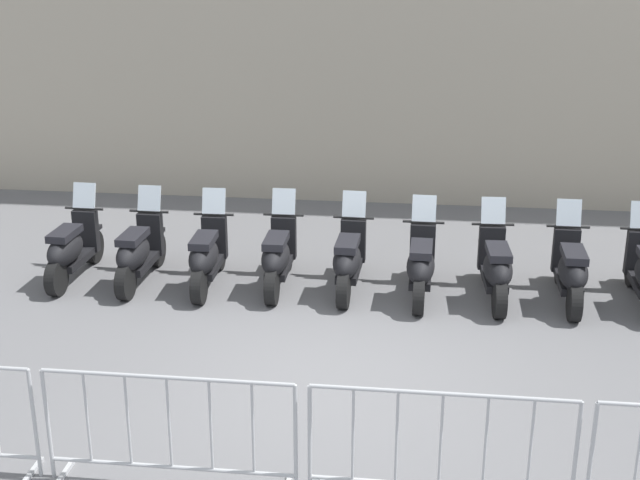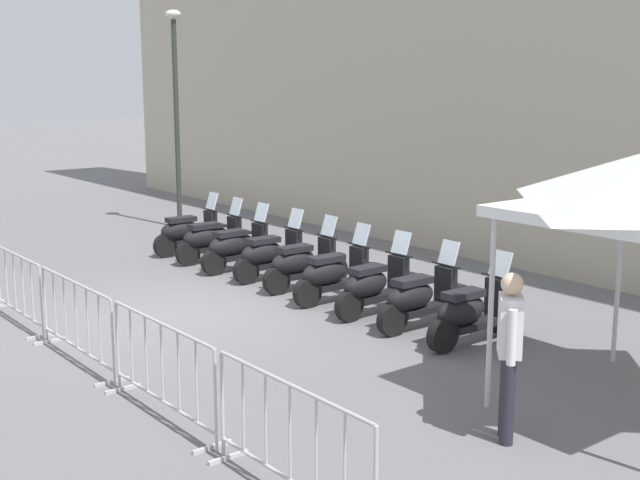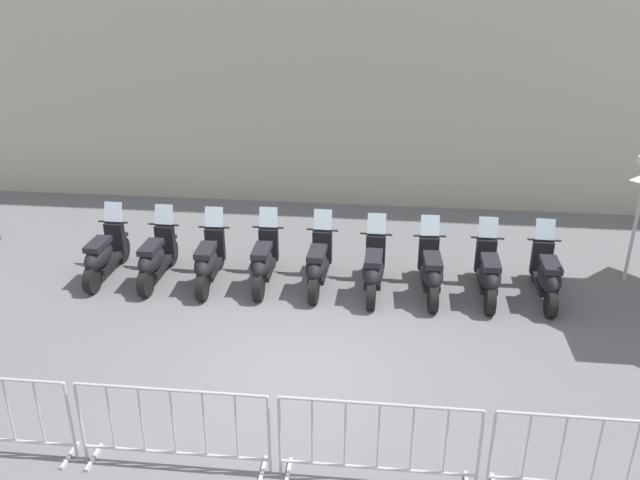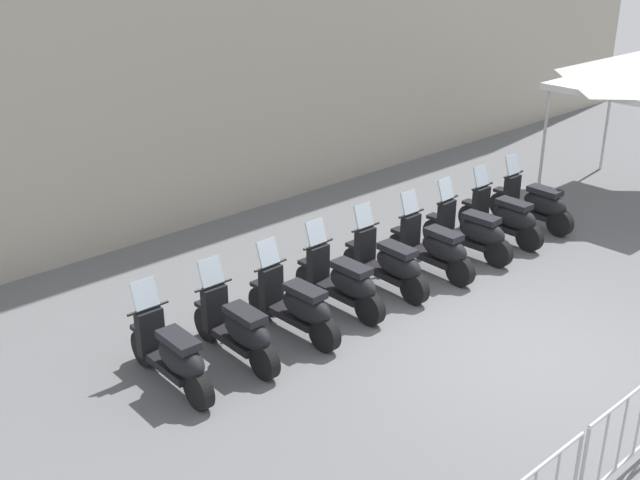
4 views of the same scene
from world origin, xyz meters
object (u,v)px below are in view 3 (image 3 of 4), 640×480
at_px(motorcycle_1, 156,258).
at_px(barrier_segment_2, 174,429).
at_px(motorcycle_0, 104,255).
at_px(motorcycle_6, 431,271).
at_px(barrier_segment_4, 596,459).
at_px(motorcycle_2, 209,261).
at_px(motorcycle_8, 547,276).
at_px(motorcycle_3, 264,261).
at_px(barrier_segment_3, 378,443).
at_px(motorcycle_4, 318,264).
at_px(motorcycle_5, 374,269).
at_px(motorcycle_7, 488,274).

bearing_deg(motorcycle_1, barrier_segment_2, -68.63).
bearing_deg(motorcycle_0, motorcycle_6, -0.20).
bearing_deg(barrier_segment_4, motorcycle_1, 144.97).
height_order(motorcycle_2, motorcycle_8, same).
xyz_separation_m(motorcycle_1, motorcycle_2, (0.96, -0.02, 0.00)).
xyz_separation_m(motorcycle_3, barrier_segment_4, (4.40, -4.49, 0.07)).
distance_m(motorcycle_2, barrier_segment_3, 5.37).
distance_m(motorcycle_4, motorcycle_6, 1.92).
relative_size(motorcycle_2, barrier_segment_3, 0.78).
bearing_deg(motorcycle_0, motorcycle_4, 0.69).
xyz_separation_m(barrier_segment_2, barrier_segment_3, (2.29, 0.01, 0.00)).
bearing_deg(motorcycle_6, motorcycle_4, 178.01).
distance_m(motorcycle_3, barrier_segment_2, 4.51).
bearing_deg(motorcycle_0, motorcycle_8, 0.13).
relative_size(motorcycle_1, motorcycle_3, 1.00).
bearing_deg(barrier_segment_2, barrier_segment_3, 0.17).
bearing_deg(motorcycle_8, motorcycle_4, 179.58).
xyz_separation_m(motorcycle_2, barrier_segment_3, (3.06, -4.41, 0.07)).
xyz_separation_m(barrier_segment_2, barrier_segment_4, (4.57, 0.01, 0.00)).
relative_size(motorcycle_4, barrier_segment_3, 0.78).
bearing_deg(motorcycle_4, motorcycle_5, -5.04).
distance_m(motorcycle_4, motorcycle_5, 0.96).
bearing_deg(motorcycle_3, barrier_segment_4, -45.64).
relative_size(motorcycle_6, barrier_segment_2, 0.78).
distance_m(motorcycle_5, barrier_segment_4, 5.06).
xyz_separation_m(motorcycle_4, motorcycle_7, (2.86, -0.04, 0.00)).
relative_size(motorcycle_7, barrier_segment_4, 0.78).
distance_m(motorcycle_4, barrier_segment_4, 5.66).
distance_m(motorcycle_8, barrier_segment_3, 5.20).
height_order(motorcycle_0, barrier_segment_2, motorcycle_0).
relative_size(motorcycle_2, motorcycle_7, 1.00).
bearing_deg(motorcycle_1, motorcycle_3, 2.19).
bearing_deg(motorcycle_3, motorcycle_8, -0.40).
bearing_deg(motorcycle_7, barrier_segment_2, -131.83).
bearing_deg(motorcycle_1, motorcycle_5, -0.25).
height_order(motorcycle_3, motorcycle_6, same).
bearing_deg(motorcycle_4, barrier_segment_4, -52.50).
relative_size(motorcycle_1, motorcycle_4, 1.00).
bearing_deg(barrier_segment_3, motorcycle_8, 59.24).
bearing_deg(barrier_segment_3, motorcycle_4, 104.46).
xyz_separation_m(motorcycle_2, motorcycle_6, (3.82, 0.02, 0.00)).
xyz_separation_m(motorcycle_7, motorcycle_8, (0.95, 0.02, 0.00)).
relative_size(motorcycle_3, motorcycle_4, 1.00).
bearing_deg(motorcycle_4, barrier_segment_3, -75.54).
relative_size(motorcycle_2, motorcycle_8, 1.00).
bearing_deg(motorcycle_8, barrier_segment_4, -94.78).
height_order(motorcycle_6, barrier_segment_2, motorcycle_6).
distance_m(motorcycle_7, motorcycle_8, 0.95).
height_order(motorcycle_1, motorcycle_4, same).
bearing_deg(motorcycle_4, motorcycle_0, -179.31).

